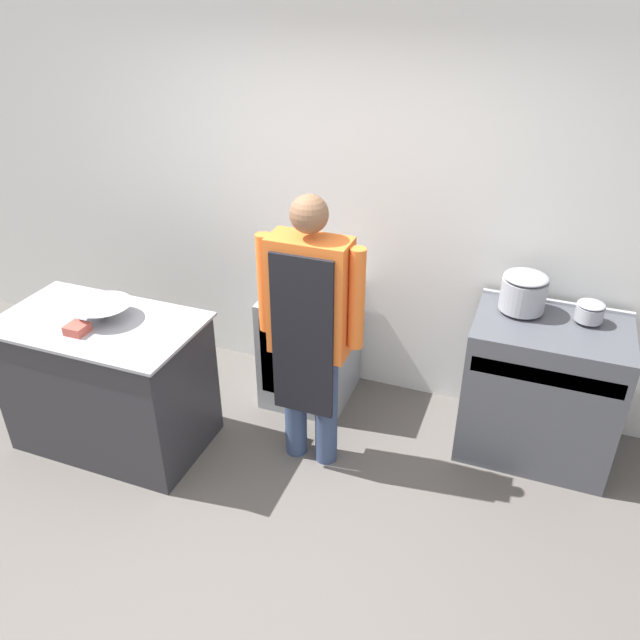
{
  "coord_description": "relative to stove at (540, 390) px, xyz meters",
  "views": [
    {
      "loc": [
        1.21,
        -1.95,
        2.79
      ],
      "look_at": [
        0.08,
        1.02,
        0.96
      ],
      "focal_mm": 35.0,
      "sensor_mm": 36.0,
      "label": 1
    }
  ],
  "objects": [
    {
      "name": "ground_plane",
      "position": [
        -1.38,
        -1.5,
        -0.47
      ],
      "size": [
        14.0,
        14.0,
        0.0
      ],
      "primitive_type": "plane",
      "color": "#5B5651"
    },
    {
      "name": "wall_back",
      "position": [
        -1.38,
        0.39,
        0.88
      ],
      "size": [
        8.0,
        0.05,
        2.7
      ],
      "color": "white",
      "rests_on": "ground_plane"
    },
    {
      "name": "prep_counter",
      "position": [
        -2.59,
        -0.87,
        -0.02
      ],
      "size": [
        1.25,
        0.72,
        0.9
      ],
      "color": "#2D2D33",
      "rests_on": "ground_plane"
    },
    {
      "name": "stove",
      "position": [
        0.0,
        0.0,
        0.0
      ],
      "size": [
        0.91,
        0.62,
        0.95
      ],
      "color": "#4C4F56",
      "rests_on": "ground_plane"
    },
    {
      "name": "fridge_unit",
      "position": [
        -1.57,
        0.04,
        -0.05
      ],
      "size": [
        0.58,
        0.59,
        0.83
      ],
      "color": "#93999E",
      "rests_on": "ground_plane"
    },
    {
      "name": "person_cook",
      "position": [
        -1.32,
        -0.58,
        0.53
      ],
      "size": [
        0.64,
        0.24,
        1.75
      ],
      "color": "#38476B",
      "rests_on": "ground_plane"
    },
    {
      "name": "mixing_bowl",
      "position": [
        -2.57,
        -0.83,
        0.49
      ],
      "size": [
        0.35,
        0.35,
        0.1
      ],
      "color": "#9EA0A8",
      "rests_on": "prep_counter"
    },
    {
      "name": "plastic_tub",
      "position": [
        -2.61,
        -1.02,
        0.46
      ],
      "size": [
        0.12,
        0.12,
        0.06
      ],
      "color": "#B24C3F",
      "rests_on": "prep_counter"
    },
    {
      "name": "stock_pot",
      "position": [
        -0.2,
        0.11,
        0.6
      ],
      "size": [
        0.27,
        0.27,
        0.24
      ],
      "color": "#9EA0A8",
      "rests_on": "stove"
    },
    {
      "name": "sauce_pot",
      "position": [
        0.18,
        0.11,
        0.54
      ],
      "size": [
        0.16,
        0.16,
        0.12
      ],
      "color": "#9EA0A8",
      "rests_on": "stove"
    }
  ]
}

